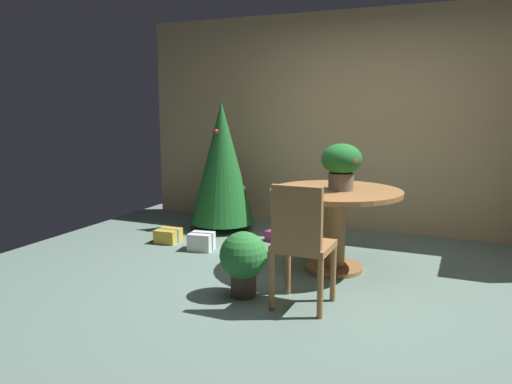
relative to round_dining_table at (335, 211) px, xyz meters
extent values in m
plane|color=slate|center=(0.04, -0.55, -0.55)|extent=(6.60, 6.60, 0.00)
cube|color=tan|center=(0.04, 1.65, 0.75)|extent=(6.00, 0.10, 2.60)
cylinder|color=#9E6B3D|center=(0.00, 0.00, -0.53)|extent=(0.53, 0.53, 0.04)
cylinder|color=#9E6B3D|center=(0.00, 0.00, -0.18)|extent=(0.19, 0.19, 0.67)
cylinder|color=#9E6B3D|center=(0.00, 0.00, 0.18)|extent=(1.19, 1.19, 0.04)
cylinder|color=#665B51|center=(0.05, -0.01, 0.28)|extent=(0.22, 0.22, 0.15)
ellipsoid|color=#1E6628|center=(0.05, -0.01, 0.48)|extent=(0.36, 0.36, 0.27)
sphere|color=red|center=(0.16, -0.08, 0.48)|extent=(0.09, 0.09, 0.09)
sphere|color=red|center=(0.17, -0.01, 0.48)|extent=(0.05, 0.05, 0.05)
cylinder|color=#9E6B3D|center=(-0.18, -0.74, -0.33)|extent=(0.04, 0.04, 0.44)
cylinder|color=#9E6B3D|center=(0.18, -0.74, -0.33)|extent=(0.04, 0.04, 0.44)
cylinder|color=#9E6B3D|center=(-0.18, -1.09, -0.33)|extent=(0.04, 0.04, 0.44)
cylinder|color=#9E6B3D|center=(0.18, -1.09, -0.33)|extent=(0.04, 0.04, 0.44)
cube|color=#9E6B3D|center=(0.00, -0.91, -0.09)|extent=(0.41, 0.40, 0.05)
cube|color=#9E6B3D|center=(0.00, -1.08, 0.16)|extent=(0.37, 0.05, 0.46)
cylinder|color=brown|center=(-1.65, 0.95, -0.51)|extent=(0.10, 0.10, 0.09)
cone|color=#1E6628|center=(-1.65, 0.95, 0.27)|extent=(0.77, 0.77, 1.46)
sphere|color=gold|center=(-1.74, 0.72, -0.11)|extent=(0.07, 0.07, 0.07)
sphere|color=red|center=(-1.62, 1.03, 0.68)|extent=(0.06, 0.06, 0.06)
sphere|color=gold|center=(-1.78, 0.98, 0.44)|extent=(0.05, 0.05, 0.05)
sphere|color=red|center=(-1.67, 0.87, 0.64)|extent=(0.06, 0.06, 0.06)
sphere|color=gold|center=(-1.67, 1.05, 0.62)|extent=(0.07, 0.07, 0.07)
sphere|color=silver|center=(-1.39, 1.01, -0.03)|extent=(0.06, 0.06, 0.06)
sphere|color=red|center=(-1.84, 0.95, 0.20)|extent=(0.04, 0.04, 0.04)
cube|color=gold|center=(-1.93, 0.19, -0.48)|extent=(0.26, 0.26, 0.15)
cube|color=#1E569E|center=(-1.93, 0.19, -0.48)|extent=(0.25, 0.05, 0.15)
cube|color=silver|center=(-1.44, 0.07, -0.46)|extent=(0.27, 0.24, 0.18)
cube|color=#1E569E|center=(-1.44, 0.07, -0.46)|extent=(0.25, 0.06, 0.18)
cube|color=#9E287A|center=(-0.82, 0.72, -0.50)|extent=(0.31, 0.25, 0.11)
cube|color=gold|center=(-0.82, 0.72, -0.50)|extent=(0.27, 0.10, 0.11)
cylinder|color=#4C382D|center=(-0.50, -0.91, -0.46)|extent=(0.20, 0.20, 0.18)
sphere|color=#287533|center=(-0.50, -0.91, -0.22)|extent=(0.38, 0.38, 0.38)
camera|label=1|loc=(1.10, -4.33, 0.94)|focal=34.91mm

